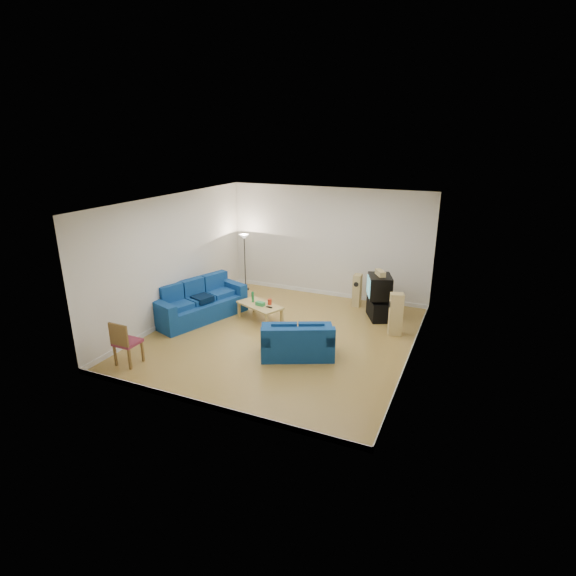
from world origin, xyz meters
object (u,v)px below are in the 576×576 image
at_px(tv_stand, 378,309).
at_px(television, 379,286).
at_px(sofa_three_seat, 197,305).
at_px(sofa_loveseat, 297,344).
at_px(coffee_table, 260,306).

bearing_deg(tv_stand, television, -31.05).
distance_m(sofa_three_seat, television, 4.76).
xyz_separation_m(sofa_three_seat, tv_stand, (4.36, 1.86, -0.10)).
relative_size(sofa_three_seat, tv_stand, 3.25).
xyz_separation_m(sofa_three_seat, sofa_loveseat, (3.25, -0.98, -0.06)).
relative_size(sofa_loveseat, tv_stand, 2.14).
height_order(sofa_three_seat, sofa_loveseat, sofa_three_seat).
distance_m(sofa_three_seat, sofa_loveseat, 3.39).
bearing_deg(tv_stand, sofa_three_seat, -93.37).
height_order(coffee_table, television, television).
distance_m(sofa_three_seat, tv_stand, 4.74).
bearing_deg(sofa_loveseat, tv_stand, 43.58).
distance_m(coffee_table, television, 3.11).
distance_m(sofa_loveseat, television, 3.07).
xyz_separation_m(sofa_three_seat, television, (4.36, 1.82, 0.53)).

